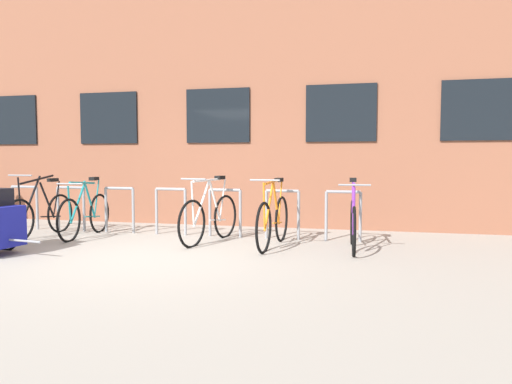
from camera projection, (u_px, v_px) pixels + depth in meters
name	position (u px, v px, depth m)	size (l,w,h in m)	color
ground_plane	(146.00, 257.00, 6.58)	(42.00, 42.00, 0.00)	#9E998E
storefront_building	(256.00, 78.00, 12.57)	(28.00, 6.48, 6.91)	brown
bike_rack	(171.00, 206.00, 8.50)	(6.60, 0.05, 0.83)	gray
bicycle_black	(41.00, 214.00, 8.33)	(0.44, 1.77, 1.10)	black
bicycle_orange	(273.00, 220.00, 7.37)	(0.44, 1.80, 1.07)	black
bicycle_teal	(85.00, 214.00, 8.30)	(0.44, 1.77, 1.03)	black
bicycle_purple	(353.00, 223.00, 7.11)	(0.44, 1.68, 1.07)	black
bicycle_white	(210.00, 217.00, 7.76)	(0.52, 1.75, 1.08)	black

